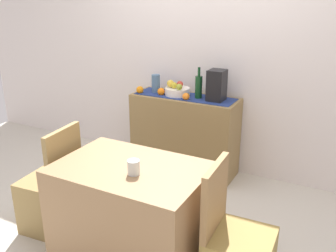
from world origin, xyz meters
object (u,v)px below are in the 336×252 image
at_px(wine_bottle, 199,87).
at_px(sideboard_console, 184,134).
at_px(coffee_cup, 134,167).
at_px(chair_near_window, 52,199).
at_px(coffee_maker, 217,86).
at_px(ceramic_vase, 156,84).
at_px(dining_table, 132,213).
at_px(fruit_bowl, 177,91).

bearing_deg(wine_bottle, sideboard_console, -180.00).
relative_size(sideboard_console, coffee_cup, 11.42).
xyz_separation_m(coffee_cup, chair_near_window, (-0.86, 0.08, -0.52)).
bearing_deg(coffee_maker, sideboard_console, 180.00).
relative_size(ceramic_vase, dining_table, 0.19).
xyz_separation_m(coffee_maker, dining_table, (-0.05, -1.48, -0.63)).
bearing_deg(ceramic_vase, wine_bottle, 0.00).
relative_size(dining_table, coffee_cup, 10.57).
distance_m(dining_table, chair_near_window, 0.79).
bearing_deg(coffee_maker, fruit_bowl, 180.00).
relative_size(coffee_maker, coffee_cup, 3.17).
xyz_separation_m(fruit_bowl, coffee_cup, (0.46, -1.56, -0.10)).
distance_m(sideboard_console, dining_table, 1.51).
xyz_separation_m(dining_table, chair_near_window, (-0.78, 0.00, -0.10)).
relative_size(sideboard_console, fruit_bowl, 4.35).
bearing_deg(wine_bottle, coffee_cup, -82.06).
relative_size(coffee_maker, chair_near_window, 0.35).
distance_m(wine_bottle, chair_near_window, 1.76).
bearing_deg(chair_near_window, ceramic_vase, 84.25).
xyz_separation_m(sideboard_console, chair_near_window, (-0.50, -1.48, -0.15)).
height_order(sideboard_console, coffee_cup, sideboard_console).
distance_m(coffee_maker, chair_near_window, 1.85).
bearing_deg(fruit_bowl, sideboard_console, 0.00).
bearing_deg(coffee_cup, ceramic_vase, 114.60).
height_order(fruit_bowl, coffee_maker, coffee_maker).
bearing_deg(wine_bottle, coffee_maker, -0.00).
bearing_deg(sideboard_console, coffee_cup, -76.74).
bearing_deg(chair_near_window, sideboard_console, 71.45).
height_order(dining_table, chair_near_window, chair_near_window).
bearing_deg(coffee_maker, dining_table, -92.12).
bearing_deg(wine_bottle, chair_near_window, -113.61).
bearing_deg(wine_bottle, dining_table, -84.71).
distance_m(wine_bottle, ceramic_vase, 0.50).
xyz_separation_m(dining_table, coffee_cup, (0.08, -0.08, 0.42)).
bearing_deg(dining_table, ceramic_vase, 113.21).
distance_m(fruit_bowl, coffee_maker, 0.45).
bearing_deg(coffee_cup, wine_bottle, 97.94).
bearing_deg(coffee_cup, chair_near_window, 174.46).
height_order(wine_bottle, coffee_maker, wine_bottle).
relative_size(sideboard_console, dining_table, 1.08).
relative_size(fruit_bowl, chair_near_window, 0.29).
bearing_deg(dining_table, fruit_bowl, 104.27).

